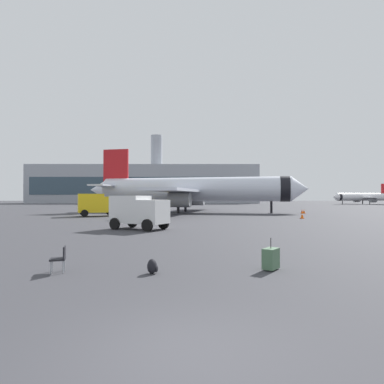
{
  "coord_description": "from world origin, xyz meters",
  "views": [
    {
      "loc": [
        0.11,
        -5.35,
        2.52
      ],
      "look_at": [
        0.3,
        28.74,
        3.0
      ],
      "focal_mm": 31.23,
      "sensor_mm": 36.0,
      "label": 1
    }
  ],
  "objects_px": {
    "airplane_taxiing": "(363,197)",
    "service_truck": "(97,204)",
    "gate_chair": "(60,257)",
    "airplane_at_gate": "(193,190)",
    "safety_cone_near": "(302,211)",
    "safety_cone_outer": "(157,210)",
    "safety_cone_mid": "(302,215)",
    "traveller_backpack": "(153,267)",
    "safety_cone_far": "(304,211)",
    "cargo_van": "(139,211)",
    "rolling_suitcase": "(271,259)"
  },
  "relations": [
    {
      "from": "airplane_at_gate",
      "to": "safety_cone_mid",
      "type": "height_order",
      "value": "airplane_at_gate"
    },
    {
      "from": "airplane_at_gate",
      "to": "safety_cone_outer",
      "type": "distance_m",
      "value": 7.0
    },
    {
      "from": "cargo_van",
      "to": "safety_cone_near",
      "type": "distance_m",
      "value": 32.54
    },
    {
      "from": "safety_cone_far",
      "to": "gate_chair",
      "type": "height_order",
      "value": "gate_chair"
    },
    {
      "from": "safety_cone_outer",
      "to": "gate_chair",
      "type": "height_order",
      "value": "gate_chair"
    },
    {
      "from": "airplane_at_gate",
      "to": "safety_cone_near",
      "type": "bearing_deg",
      "value": -9.18
    },
    {
      "from": "safety_cone_far",
      "to": "cargo_van",
      "type": "bearing_deg",
      "value": -130.96
    },
    {
      "from": "airplane_at_gate",
      "to": "safety_cone_near",
      "type": "height_order",
      "value": "airplane_at_gate"
    },
    {
      "from": "rolling_suitcase",
      "to": "safety_cone_near",
      "type": "bearing_deg",
      "value": 70.0
    },
    {
      "from": "airplane_at_gate",
      "to": "traveller_backpack",
      "type": "xyz_separation_m",
      "value": [
        -1.64,
        -42.34,
        -3.42
      ]
    },
    {
      "from": "gate_chair",
      "to": "service_truck",
      "type": "bearing_deg",
      "value": 103.55
    },
    {
      "from": "service_truck",
      "to": "traveller_backpack",
      "type": "relative_size",
      "value": 10.98
    },
    {
      "from": "safety_cone_near",
      "to": "airplane_at_gate",
      "type": "bearing_deg",
      "value": 170.82
    },
    {
      "from": "safety_cone_outer",
      "to": "safety_cone_near",
      "type": "bearing_deg",
      "value": -11.41
    },
    {
      "from": "safety_cone_mid",
      "to": "gate_chair",
      "type": "height_order",
      "value": "gate_chair"
    },
    {
      "from": "airplane_taxiing",
      "to": "traveller_backpack",
      "type": "distance_m",
      "value": 115.83
    },
    {
      "from": "safety_cone_mid",
      "to": "airplane_at_gate",
      "type": "bearing_deg",
      "value": 129.88
    },
    {
      "from": "traveller_backpack",
      "to": "gate_chair",
      "type": "distance_m",
      "value": 3.12
    },
    {
      "from": "safety_cone_near",
      "to": "traveller_backpack",
      "type": "bearing_deg",
      "value": -114.72
    },
    {
      "from": "safety_cone_mid",
      "to": "gate_chair",
      "type": "xyz_separation_m",
      "value": [
        -17.24,
        -27.18,
        0.1
      ]
    },
    {
      "from": "safety_cone_far",
      "to": "safety_cone_outer",
      "type": "distance_m",
      "value": 23.15
    },
    {
      "from": "safety_cone_near",
      "to": "safety_cone_outer",
      "type": "height_order",
      "value": "safety_cone_near"
    },
    {
      "from": "airplane_taxiing",
      "to": "service_truck",
      "type": "height_order",
      "value": "airplane_taxiing"
    },
    {
      "from": "airplane_at_gate",
      "to": "airplane_taxiing",
      "type": "bearing_deg",
      "value": 45.09
    },
    {
      "from": "airplane_at_gate",
      "to": "traveller_backpack",
      "type": "bearing_deg",
      "value": -92.22
    },
    {
      "from": "cargo_van",
      "to": "safety_cone_outer",
      "type": "xyz_separation_m",
      "value": [
        -1.46,
        29.36,
        -1.15
      ]
    },
    {
      "from": "airplane_taxiing",
      "to": "cargo_van",
      "type": "height_order",
      "value": "airplane_taxiing"
    },
    {
      "from": "safety_cone_near",
      "to": "traveller_backpack",
      "type": "height_order",
      "value": "safety_cone_near"
    },
    {
      "from": "cargo_van",
      "to": "gate_chair",
      "type": "height_order",
      "value": "cargo_van"
    },
    {
      "from": "safety_cone_mid",
      "to": "service_truck",
      "type": "bearing_deg",
      "value": 168.79
    },
    {
      "from": "cargo_van",
      "to": "safety_cone_mid",
      "type": "relative_size",
      "value": 6.0
    },
    {
      "from": "safety_cone_far",
      "to": "safety_cone_outer",
      "type": "xyz_separation_m",
      "value": [
        -22.6,
        5.02,
        -0.03
      ]
    },
    {
      "from": "cargo_van",
      "to": "safety_cone_outer",
      "type": "height_order",
      "value": "cargo_van"
    },
    {
      "from": "safety_cone_outer",
      "to": "airplane_taxiing",
      "type": "bearing_deg",
      "value": 41.37
    },
    {
      "from": "cargo_van",
      "to": "safety_cone_near",
      "type": "bearing_deg",
      "value": 49.76
    },
    {
      "from": "safety_cone_mid",
      "to": "safety_cone_outer",
      "type": "bearing_deg",
      "value": 137.52
    },
    {
      "from": "service_truck",
      "to": "rolling_suitcase",
      "type": "height_order",
      "value": "service_truck"
    },
    {
      "from": "service_truck",
      "to": "safety_cone_far",
      "type": "xyz_separation_m",
      "value": [
        29.23,
        6.83,
        -1.28
      ]
    },
    {
      "from": "cargo_van",
      "to": "safety_cone_mid",
      "type": "xyz_separation_m",
      "value": [
        16.89,
        12.56,
        -1.05
      ]
    },
    {
      "from": "service_truck",
      "to": "gate_chair",
      "type": "relative_size",
      "value": 6.13
    },
    {
      "from": "safety_cone_outer",
      "to": "safety_cone_mid",
      "type": "bearing_deg",
      "value": -42.48
    },
    {
      "from": "safety_cone_mid",
      "to": "traveller_backpack",
      "type": "bearing_deg",
      "value": -117.3
    },
    {
      "from": "airplane_at_gate",
      "to": "safety_cone_mid",
      "type": "relative_size",
      "value": 44.24
    },
    {
      "from": "airplane_at_gate",
      "to": "safety_cone_far",
      "type": "relative_size",
      "value": 53.32
    },
    {
      "from": "safety_cone_far",
      "to": "gate_chair",
      "type": "bearing_deg",
      "value": -118.87
    },
    {
      "from": "airplane_taxiing",
      "to": "gate_chair",
      "type": "distance_m",
      "value": 117.26
    },
    {
      "from": "airplane_taxiing",
      "to": "safety_cone_far",
      "type": "height_order",
      "value": "airplane_taxiing"
    },
    {
      "from": "safety_cone_far",
      "to": "airplane_taxiing",
      "type": "bearing_deg",
      "value": 56.24
    },
    {
      "from": "service_truck",
      "to": "safety_cone_mid",
      "type": "xyz_separation_m",
      "value": [
        24.98,
        -4.95,
        -1.21
      ]
    },
    {
      "from": "traveller_backpack",
      "to": "rolling_suitcase",
      "type": "bearing_deg",
      "value": 7.57
    }
  ]
}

